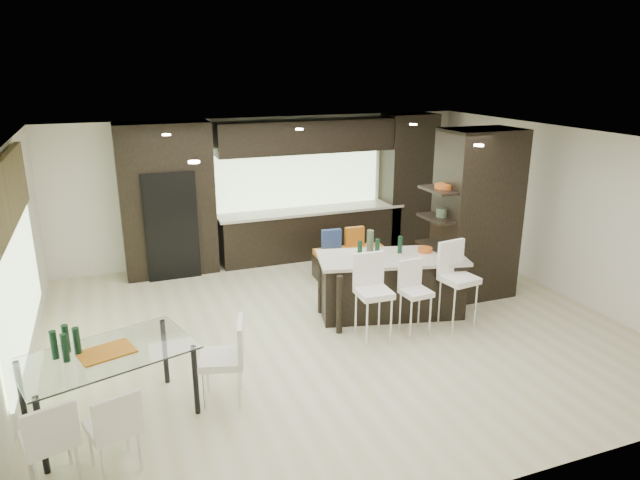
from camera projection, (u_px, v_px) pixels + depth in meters
name	position (u px, v px, depth m)	size (l,w,h in m)	color
ground	(335.00, 327.00, 8.24)	(8.00, 8.00, 0.00)	beige
back_wall	(267.00, 188.00, 10.96)	(8.00, 0.02, 2.70)	white
left_wall	(11.00, 275.00, 6.48)	(0.02, 7.00, 2.70)	white
right_wall	(565.00, 212.00, 9.20)	(0.02, 7.00, 2.70)	white
ceiling	(336.00, 140.00, 7.44)	(8.00, 7.00, 0.02)	white
window_left	(17.00, 269.00, 6.67)	(0.04, 3.20, 1.90)	#B2D199
window_back	(297.00, 176.00, 11.07)	(3.40, 0.04, 1.20)	#B2D199
stone_accent	(7.00, 194.00, 6.42)	(0.08, 3.00, 0.80)	brown
ceiling_spots	(329.00, 139.00, 7.67)	(4.00, 3.00, 0.02)	white
back_cabinetry	(297.00, 190.00, 10.84)	(6.80, 0.68, 2.70)	black
refrigerator	(169.00, 223.00, 10.10)	(0.90, 0.68, 1.90)	black
partition_column	(477.00, 214.00, 9.08)	(1.20, 0.80, 2.70)	black
kitchen_island	(390.00, 285.00, 8.61)	(2.17, 0.93, 0.90)	black
stool_left	(373.00, 308.00, 7.67)	(0.44, 0.44, 0.99)	white
stool_mid	(415.00, 305.00, 7.95)	(0.37, 0.37, 0.85)	white
stool_right	(458.00, 294.00, 8.11)	(0.45, 0.45, 1.01)	white
bench	(351.00, 262.00, 10.18)	(1.30, 0.50, 0.50)	black
floor_vase	(369.00, 269.00, 8.77)	(0.46, 0.46, 1.25)	#414E38
dining_table	(111.00, 388.00, 5.95)	(1.70, 0.96, 0.82)	white
chair_near	(113.00, 432.00, 5.27)	(0.43, 0.43, 0.80)	white
chair_far	(50.00, 444.00, 5.08)	(0.44, 0.44, 0.82)	white
chair_end	(222.00, 364.00, 6.34)	(0.48, 0.48, 0.90)	white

